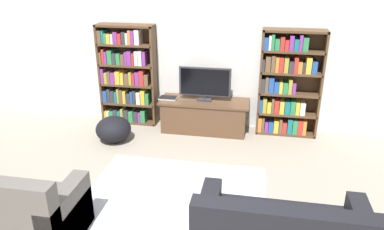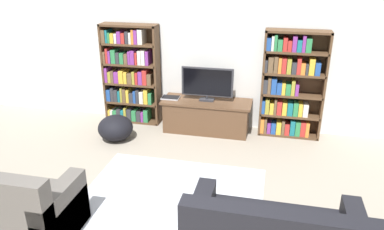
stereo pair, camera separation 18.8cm
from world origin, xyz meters
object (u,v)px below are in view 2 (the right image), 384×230
television (207,83)px  beanbag_ottoman (116,128)px  bookshelf_right (290,86)px  tv_stand (207,116)px  laptop (171,98)px  bookshelf_left (131,75)px

television → beanbag_ottoman: bearing=-153.6°
bookshelf_right → tv_stand: bearing=-173.2°
television → laptop: (-0.62, -0.04, -0.29)m
television → tv_stand: bearing=-90.0°
bookshelf_right → beanbag_ottoman: size_ratio=3.10×
television → laptop: 0.69m
television → bookshelf_left: bearing=174.3°
bookshelf_left → bookshelf_right: 2.72m
tv_stand → beanbag_ottoman: size_ratio=2.66×
tv_stand → bookshelf_right: bearing=6.8°
bookshelf_left → tv_stand: bearing=-6.4°
tv_stand → television: size_ratio=1.74×
tv_stand → bookshelf_left: bearing=173.6°
bookshelf_right → laptop: bookshelf_right is taller
television → laptop: bearing=-176.5°
bookshelf_left → laptop: bookshelf_left is taller
bookshelf_left → bookshelf_right: (2.72, 0.00, -0.00)m
television → laptop: television is taller
tv_stand → television: 0.57m
bookshelf_right → television: bookshelf_right is taller
television → bookshelf_right: bearing=6.0°
bookshelf_right → laptop: size_ratio=5.80×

